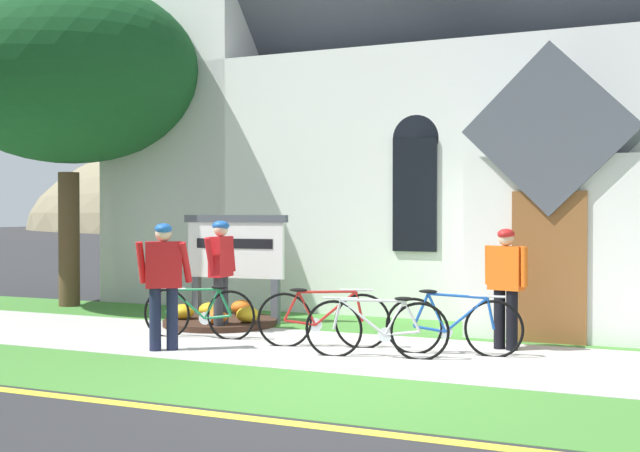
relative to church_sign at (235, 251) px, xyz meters
name	(u,v)px	position (x,y,z in m)	size (l,w,h in m)	color
ground	(435,330)	(3.28, 0.37, -1.17)	(140.00, 140.00, 0.00)	#2B2B2D
sidewalk_slab	(346,351)	(2.67, -1.84, -1.16)	(32.00, 2.77, 0.01)	#B7B5AD
grass_verge	(264,388)	(2.67, -4.17, -1.16)	(32.00, 1.89, 0.01)	#427F33
church_lawn	(398,327)	(2.67, 0.48, -1.16)	(24.00, 1.88, 0.01)	#427F33
curb_paint_stripe	(208,413)	(2.67, -5.27, -1.16)	(28.00, 0.16, 0.01)	yellow
church_building	(462,84)	(2.32, 6.47, 3.60)	(13.65, 12.58, 13.35)	white
church_sign	(235,251)	(0.00, 0.00, 0.00)	(1.84, 0.24, 1.76)	#474C56
flower_bed	(220,319)	(0.00, -0.50, -1.06)	(1.81, 1.81, 0.34)	#382319
bicycle_black	(323,319)	(2.29, -1.73, -0.78)	(1.73, 0.54, 0.81)	black
bicycle_green	(453,325)	(4.02, -1.60, -0.78)	(1.72, 0.29, 0.85)	black
bicycle_yellow	(199,313)	(0.37, -1.73, -0.79)	(1.70, 0.29, 0.79)	black
bicycle_white	(377,328)	(3.21, -2.17, -0.79)	(1.77, 0.39, 0.79)	black
cyclist_in_yellow_jersey	(164,276)	(0.48, -2.76, -0.19)	(0.59, 0.49, 1.67)	#191E38
cyclist_in_white_jersey	(506,280)	(4.57, -0.96, -0.24)	(0.59, 0.34, 1.60)	black
cyclist_in_orange_jersey	(221,266)	(0.33, -1.04, -0.18)	(0.28, 0.79, 1.68)	#2D2D33
yard_deciduous_tree	(68,73)	(-4.00, 0.62, 3.32)	(5.08, 5.08, 6.25)	#4C3823
distant_hill	(497,231)	(-6.92, 62.88, -1.17)	(104.48, 51.82, 26.72)	#847A5B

